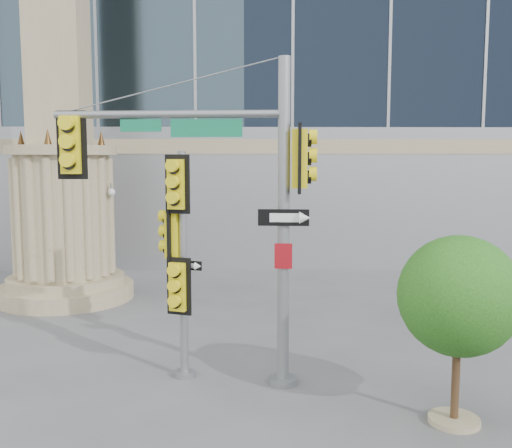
{
  "coord_description": "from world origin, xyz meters",
  "views": [
    {
      "loc": [
        -0.13,
        -9.92,
        4.63
      ],
      "look_at": [
        0.18,
        2.0,
        3.29
      ],
      "focal_mm": 40.0,
      "sensor_mm": 36.0,
      "label": 1
    }
  ],
  "objects": [
    {
      "name": "ground",
      "position": [
        0.0,
        0.0,
        0.0
      ],
      "size": [
        120.0,
        120.0,
        0.0
      ],
      "primitive_type": "plane",
      "color": "#545456",
      "rests_on": "ground"
    },
    {
      "name": "secondary_signal_pole",
      "position": [
        -1.44,
        1.86,
        2.83
      ],
      "size": [
        0.83,
        0.78,
        4.82
      ],
      "rotation": [
        0.0,
        0.0,
        -0.35
      ],
      "color": "slate",
      "rests_on": "ground"
    },
    {
      "name": "street_tree",
      "position": [
        3.67,
        -0.36,
        2.21
      ],
      "size": [
        2.15,
        2.1,
        3.35
      ],
      "color": "tan",
      "rests_on": "ground"
    },
    {
      "name": "main_signal_pole",
      "position": [
        -0.47,
        1.61,
        4.13
      ],
      "size": [
        5.14,
        0.93,
        6.66
      ],
      "rotation": [
        0.0,
        0.0,
        -0.09
      ],
      "color": "slate",
      "rests_on": "ground"
    },
    {
      "name": "monument",
      "position": [
        -6.0,
        9.0,
        5.52
      ],
      "size": [
        4.4,
        4.4,
        16.6
      ],
      "color": "tan",
      "rests_on": "ground"
    }
  ]
}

